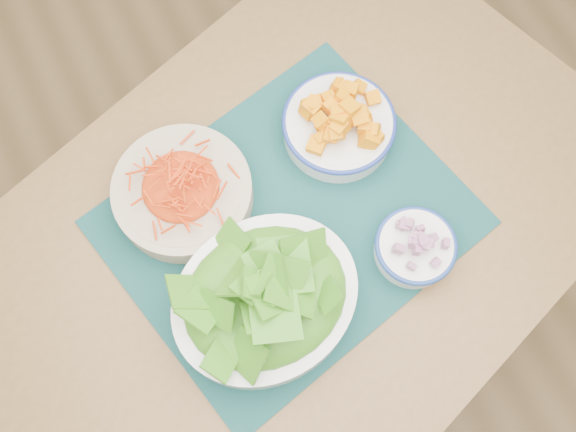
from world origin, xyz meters
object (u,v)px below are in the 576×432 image
at_px(squash_bowl, 339,121).
at_px(onion_bowl, 415,247).
at_px(placemat, 288,222).
at_px(lettuce_bowl, 265,297).
at_px(table, 290,248).
at_px(carrot_bowl, 182,190).

distance_m(squash_bowl, onion_bowl, 0.24).
height_order(placemat, squash_bowl, squash_bowl).
distance_m(squash_bowl, lettuce_bowl, 0.32).
relative_size(squash_bowl, lettuce_bowl, 0.67).
height_order(table, onion_bowl, onion_bowl).
distance_m(table, placemat, 0.11).
bearing_deg(squash_bowl, carrot_bowl, 178.91).
distance_m(carrot_bowl, onion_bowl, 0.39).
xyz_separation_m(carrot_bowl, lettuce_bowl, (0.04, -0.22, 0.02)).
height_order(table, lettuce_bowl, lettuce_bowl).
xyz_separation_m(table, lettuce_bowl, (-0.09, -0.10, 0.17)).
bearing_deg(lettuce_bowl, squash_bowl, 34.31).
bearing_deg(onion_bowl, lettuce_bowl, 173.86).
distance_m(placemat, onion_bowl, 0.21).
distance_m(placemat, carrot_bowl, 0.18).
relative_size(carrot_bowl, onion_bowl, 1.84).
distance_m(placemat, squash_bowl, 0.19).
bearing_deg(carrot_bowl, onion_bowl, -40.21).
xyz_separation_m(carrot_bowl, squash_bowl, (0.29, -0.01, 0.01)).
relative_size(lettuce_bowl, onion_bowl, 2.02).
bearing_deg(carrot_bowl, placemat, -39.66).
xyz_separation_m(placemat, carrot_bowl, (-0.14, 0.11, 0.04)).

